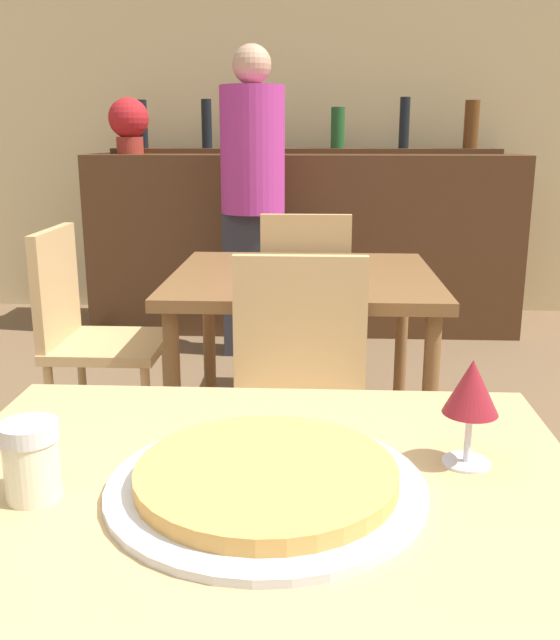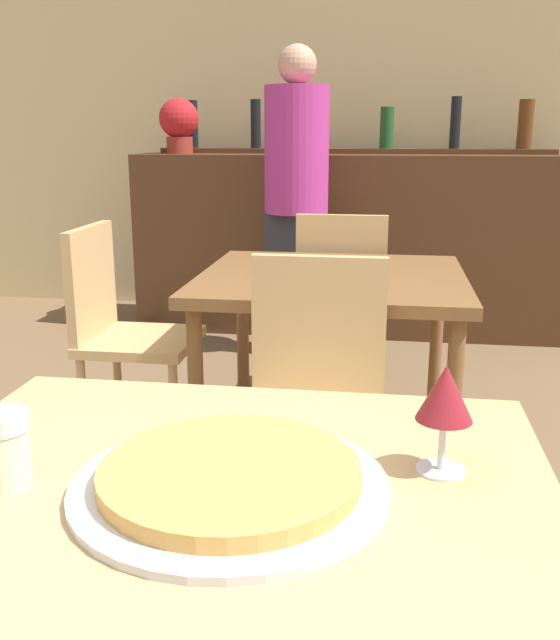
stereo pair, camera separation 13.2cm
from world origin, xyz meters
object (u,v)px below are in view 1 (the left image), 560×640
object	(u,v)px
chair_far_side_front	(299,392)
potted_plant	(129,122)
cheese_shaker	(31,460)
wine_glass	(471,390)
chair_far_side_left	(87,329)
chair_far_side_back	(306,294)
pizza_tray	(266,480)
person_standing	(253,193)

from	to	relation	value
chair_far_side_front	potted_plant	distance (m)	2.84
cheese_shaker	wine_glass	world-z (taller)	wine_glass
chair_far_side_left	potted_plant	bearing A→B (deg)	8.93
wine_glass	chair_far_side_back	bearing A→B (deg)	97.20
chair_far_side_left	cheese_shaker	distance (m)	1.71
pizza_tray	potted_plant	xyz separation A→B (m)	(-1.07, 3.50, 0.51)
wine_glass	potted_plant	world-z (taller)	potted_plant
pizza_tray	potted_plant	size ratio (longest dim) A/B	1.32
chair_far_side_back	person_standing	distance (m)	0.90
chair_far_side_left	person_standing	world-z (taller)	person_standing
chair_far_side_left	cheese_shaker	bearing A→B (deg)	-164.15
chair_far_side_left	chair_far_side_front	bearing A→B (deg)	-127.88
person_standing	chair_far_side_left	bearing A→B (deg)	-109.56
chair_far_side_left	person_standing	bearing A→B (deg)	-19.56
chair_far_side_front	wine_glass	distance (m)	0.98
pizza_tray	chair_far_side_front	bearing A→B (deg)	88.86
person_standing	chair_far_side_front	bearing A→B (deg)	-81.47
chair_far_side_front	person_standing	size ratio (longest dim) A/B	0.53
wine_glass	chair_far_side_left	bearing A→B (deg)	125.13
chair_far_side_left	wine_glass	size ratio (longest dim) A/B	5.50
chair_far_side_left	person_standing	distance (m)	1.51
potted_plant	wine_glass	bearing A→B (deg)	-68.32
chair_far_side_front	person_standing	distance (m)	2.04
chair_far_side_front	person_standing	bearing A→B (deg)	98.53
chair_far_side_front	person_standing	xyz separation A→B (m)	(-0.30, 1.99, 0.38)
chair_far_side_back	cheese_shaker	xyz separation A→B (m)	(-0.33, -2.24, 0.28)
potted_plant	chair_far_side_back	bearing A→B (deg)	-49.97
chair_far_side_front	chair_far_side_back	bearing A→B (deg)	90.00
chair_far_side_left	chair_far_side_back	bearing A→B (deg)	-52.12
wine_glass	chair_far_side_front	bearing A→B (deg)	106.75
pizza_tray	cheese_shaker	size ratio (longest dim) A/B	4.07
person_standing	pizza_tray	bearing A→B (deg)	-84.64
chair_far_side_front	chair_far_side_back	distance (m)	1.22
chair_far_side_left	potted_plant	world-z (taller)	potted_plant
person_standing	chair_far_side_back	bearing A→B (deg)	-68.67
person_standing	potted_plant	distance (m)	1.02
chair_far_side_back	chair_far_side_left	size ratio (longest dim) A/B	1.00
pizza_tray	chair_far_side_back	bearing A→B (deg)	89.49
pizza_tray	person_standing	bearing A→B (deg)	95.36
chair_far_side_back	chair_far_side_left	xyz separation A→B (m)	(-0.79, -0.61, 0.00)
chair_far_side_front	cheese_shaker	xyz separation A→B (m)	(-0.33, -1.01, 0.28)
chair_far_side_front	cheese_shaker	world-z (taller)	chair_far_side_front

